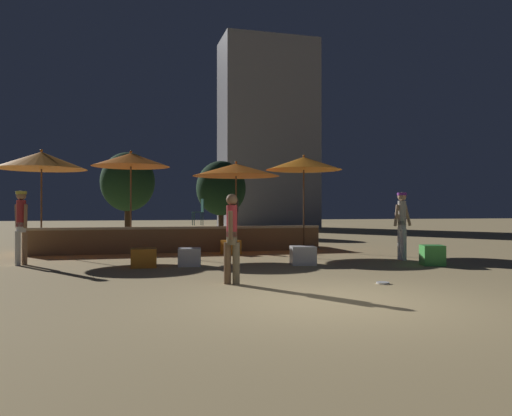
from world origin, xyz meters
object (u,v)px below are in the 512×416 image
(person_2, at_px, (232,236))
(cube_seat_0, at_px, (189,257))
(patio_umbrella_0, at_px, (236,170))
(bistro_chair_0, at_px, (200,209))
(background_tree_0, at_px, (221,188))
(person_0, at_px, (402,221))
(frisbee_disc, at_px, (383,283))
(patio_umbrella_3, at_px, (304,164))
(patio_umbrella_1, at_px, (131,160))
(person_1, at_px, (21,223))
(cube_seat_4, at_px, (432,255))
(background_tree_1, at_px, (128,182))
(bistro_chair_1, at_px, (233,209))
(patio_umbrella_2, at_px, (41,161))
(cube_seat_2, at_px, (303,255))
(cube_seat_3, at_px, (231,247))
(cube_seat_1, at_px, (144,258))

(person_2, bearing_deg, cube_seat_0, -63.23)
(patio_umbrella_0, distance_m, bistro_chair_0, 2.02)
(cube_seat_0, bearing_deg, person_2, -83.60)
(background_tree_0, bearing_deg, person_0, -81.45)
(frisbee_disc, xyz_separation_m, background_tree_0, (0.56, 17.76, 2.47))
(patio_umbrella_0, height_order, patio_umbrella_3, patio_umbrella_3)
(bistro_chair_0, bearing_deg, patio_umbrella_1, -73.91)
(patio_umbrella_3, xyz_separation_m, person_1, (-8.25, -2.51, -1.86))
(cube_seat_0, bearing_deg, cube_seat_4, -13.76)
(person_0, xyz_separation_m, background_tree_1, (-6.92, 12.24, 1.61))
(bistro_chair_1, distance_m, background_tree_0, 9.18)
(cube_seat_0, relative_size, person_2, 0.37)
(patio_umbrella_3, distance_m, bistro_chair_0, 3.82)
(person_0, distance_m, background_tree_1, 14.15)
(patio_umbrella_3, height_order, background_tree_0, background_tree_0)
(patio_umbrella_0, xyz_separation_m, person_1, (-5.89, -2.38, -1.59))
(patio_umbrella_2, bearing_deg, cube_seat_0, -46.48)
(cube_seat_2, relative_size, bistro_chair_1, 0.77)
(patio_umbrella_0, height_order, background_tree_1, background_tree_1)
(person_1, bearing_deg, patio_umbrella_1, 3.70)
(patio_umbrella_3, xyz_separation_m, cube_seat_3, (-2.70, -0.92, -2.68))
(cube_seat_2, distance_m, bistro_chair_0, 5.70)
(cube_seat_1, relative_size, cube_seat_2, 0.88)
(background_tree_1, bearing_deg, frisbee_disc, -75.11)
(cube_seat_0, distance_m, person_0, 5.73)
(patio_umbrella_2, relative_size, patio_umbrella_3, 0.98)
(cube_seat_0, bearing_deg, cube_seat_2, -9.04)
(person_1, xyz_separation_m, background_tree_0, (7.46, 12.71, 1.45))
(person_1, height_order, bistro_chair_1, person_1)
(bistro_chair_1, relative_size, background_tree_1, 0.22)
(cube_seat_1, relative_size, frisbee_disc, 2.60)
(cube_seat_1, bearing_deg, cube_seat_4, -11.96)
(patio_umbrella_0, height_order, person_1, patio_umbrella_0)
(cube_seat_2, height_order, cube_seat_3, cube_seat_2)
(patio_umbrella_1, xyz_separation_m, person_1, (-2.64, -2.82, -1.86))
(cube_seat_1, height_order, cube_seat_2, cube_seat_2)
(patio_umbrella_3, height_order, frisbee_disc, patio_umbrella_3)
(patio_umbrella_1, xyz_separation_m, person_2, (1.62, -7.17, -2.03))
(patio_umbrella_3, height_order, person_2, patio_umbrella_3)
(patio_umbrella_0, relative_size, background_tree_0, 0.74)
(cube_seat_4, distance_m, bistro_chair_1, 7.34)
(cube_seat_0, xyz_separation_m, cube_seat_3, (1.64, 2.83, 0.00))
(patio_umbrella_2, bearing_deg, patio_umbrella_0, -4.25)
(person_0, distance_m, background_tree_0, 14.29)
(patio_umbrella_1, height_order, person_1, patio_umbrella_1)
(patio_umbrella_1, bearing_deg, bistro_chair_1, 14.32)
(patio_umbrella_0, bearing_deg, cube_seat_0, -118.63)
(patio_umbrella_2, distance_m, background_tree_0, 12.37)
(patio_umbrella_3, height_order, cube_seat_2, patio_umbrella_3)
(patio_umbrella_1, bearing_deg, patio_umbrella_0, -7.76)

